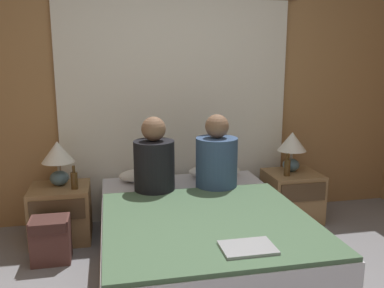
# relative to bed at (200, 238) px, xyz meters

# --- Properties ---
(wall_back) EXTENTS (4.91, 0.06, 2.50)m
(wall_back) POSITION_rel_bed_xyz_m (0.00, 1.12, 1.02)
(wall_back) COLOR #A37547
(wall_back) RESTS_ON ground_plane
(curtain_panel) EXTENTS (2.43, 0.02, 2.17)m
(curtain_panel) POSITION_rel_bed_xyz_m (0.00, 1.06, 0.86)
(curtain_panel) COLOR white
(curtain_panel) RESTS_ON ground_plane
(bed) EXTENTS (1.50, 2.01, 0.46)m
(bed) POSITION_rel_bed_xyz_m (0.00, 0.00, 0.00)
(bed) COLOR brown
(bed) RESTS_ON ground_plane
(nightstand_left) EXTENTS (0.51, 0.47, 0.48)m
(nightstand_left) POSITION_rel_bed_xyz_m (-1.10, 0.71, 0.02)
(nightstand_left) COLOR #937047
(nightstand_left) RESTS_ON ground_plane
(nightstand_right) EXTENTS (0.51, 0.47, 0.48)m
(nightstand_right) POSITION_rel_bed_xyz_m (1.10, 0.71, 0.02)
(nightstand_right) COLOR #937047
(nightstand_right) RESTS_ON ground_plane
(lamp_left) EXTENTS (0.28, 0.28, 0.40)m
(lamp_left) POSITION_rel_bed_xyz_m (-1.10, 0.77, 0.52)
(lamp_left) COLOR slate
(lamp_left) RESTS_ON nightstand_left
(lamp_right) EXTENTS (0.28, 0.28, 0.40)m
(lamp_right) POSITION_rel_bed_xyz_m (1.10, 0.77, 0.52)
(lamp_right) COLOR slate
(lamp_right) RESTS_ON nightstand_right
(pillow_left) EXTENTS (0.51, 0.29, 0.12)m
(pillow_left) POSITION_rel_bed_xyz_m (-0.33, 0.82, 0.29)
(pillow_left) COLOR white
(pillow_left) RESTS_ON bed
(pillow_right) EXTENTS (0.51, 0.29, 0.12)m
(pillow_right) POSITION_rel_bed_xyz_m (0.33, 0.82, 0.29)
(pillow_right) COLOR white
(pillow_right) RESTS_ON bed
(blanket_on_bed) EXTENTS (1.44, 1.42, 0.03)m
(blanket_on_bed) POSITION_rel_bed_xyz_m (0.00, -0.27, 0.25)
(blanket_on_bed) COLOR #4C6B4C
(blanket_on_bed) RESTS_ON bed
(person_left_in_bed) EXTENTS (0.35, 0.35, 0.66)m
(person_left_in_bed) POSITION_rel_bed_xyz_m (-0.29, 0.48, 0.50)
(person_left_in_bed) COLOR black
(person_left_in_bed) RESTS_ON bed
(person_right_in_bed) EXTENTS (0.36, 0.36, 0.66)m
(person_right_in_bed) POSITION_rel_bed_xyz_m (0.26, 0.48, 0.50)
(person_right_in_bed) COLOR #38517A
(person_right_in_bed) RESTS_ON bed
(beer_bottle_on_left_stand) EXTENTS (0.06, 0.06, 0.21)m
(beer_bottle_on_left_stand) POSITION_rel_bed_xyz_m (-0.96, 0.63, 0.34)
(beer_bottle_on_left_stand) COLOR #513819
(beer_bottle_on_left_stand) RESTS_ON nightstand_left
(beer_bottle_on_right_stand) EXTENTS (0.06, 0.06, 0.22)m
(beer_bottle_on_right_stand) POSITION_rel_bed_xyz_m (1.00, 0.63, 0.34)
(beer_bottle_on_right_stand) COLOR #513819
(beer_bottle_on_right_stand) RESTS_ON nightstand_right
(laptop_on_bed) EXTENTS (0.32, 0.22, 0.02)m
(laptop_on_bed) POSITION_rel_bed_xyz_m (0.12, -0.75, 0.27)
(laptop_on_bed) COLOR #9EA0A5
(laptop_on_bed) RESTS_ON blanket_on_bed
(backpack_on_floor) EXTENTS (0.30, 0.24, 0.36)m
(backpack_on_floor) POSITION_rel_bed_xyz_m (-1.14, 0.29, -0.02)
(backpack_on_floor) COLOR brown
(backpack_on_floor) RESTS_ON ground_plane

